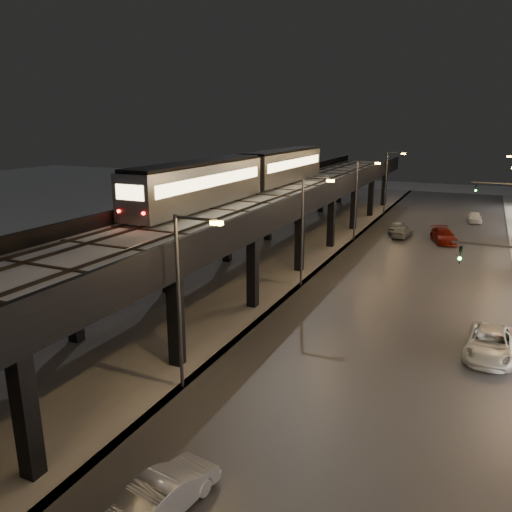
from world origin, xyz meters
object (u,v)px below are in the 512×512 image
at_px(subway_train, 249,173).
at_px(car_onc_dark, 490,345).
at_px(car_onc_white, 443,236).
at_px(car_near_white, 166,494).
at_px(car_far_white, 398,228).
at_px(car_onc_red, 475,218).
at_px(car_mid_dark, 402,233).

height_order(subway_train, car_onc_dark, subway_train).
height_order(car_onc_dark, car_onc_white, same).
distance_m(car_near_white, car_onc_dark, 20.41).
relative_size(subway_train, car_near_white, 8.24).
relative_size(car_near_white, car_onc_dark, 0.80).
relative_size(car_far_white, car_onc_red, 1.02).
height_order(car_mid_dark, car_onc_dark, car_onc_dark).
bearing_deg(car_mid_dark, car_far_white, -64.86).
distance_m(car_mid_dark, car_onc_red, 15.17).
bearing_deg(car_far_white, car_onc_white, 156.57).
height_order(car_mid_dark, car_onc_red, car_onc_red).
height_order(car_near_white, car_onc_red, car_near_white).
relative_size(car_onc_dark, car_onc_red, 1.33).
xyz_separation_m(car_mid_dark, car_onc_white, (4.64, -0.60, 0.15)).
height_order(car_near_white, car_onc_dark, car_onc_dark).
bearing_deg(car_onc_white, car_near_white, -114.43).
height_order(subway_train, car_onc_red, subway_train).
distance_m(car_far_white, car_onc_dark, 33.18).
distance_m(subway_train, car_mid_dark, 21.16).
relative_size(car_near_white, car_onc_white, 0.83).
xyz_separation_m(car_mid_dark, car_onc_red, (7.48, 13.20, 0.09)).
height_order(car_near_white, car_onc_white, car_onc_white).
xyz_separation_m(subway_train, car_far_white, (11.81, 17.43, -7.66)).
bearing_deg(car_onc_dark, car_far_white, 112.19).
xyz_separation_m(car_far_white, car_onc_red, (8.25, 10.91, -0.01)).
height_order(subway_train, car_mid_dark, subway_train).
height_order(subway_train, car_onc_white, subway_train).
distance_m(car_far_white, car_onc_red, 13.68).
bearing_deg(car_far_white, car_onc_dark, 112.63).
relative_size(car_onc_dark, car_onc_white, 1.04).
relative_size(car_mid_dark, car_onc_dark, 0.77).
bearing_deg(car_onc_red, car_mid_dark, -125.01).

